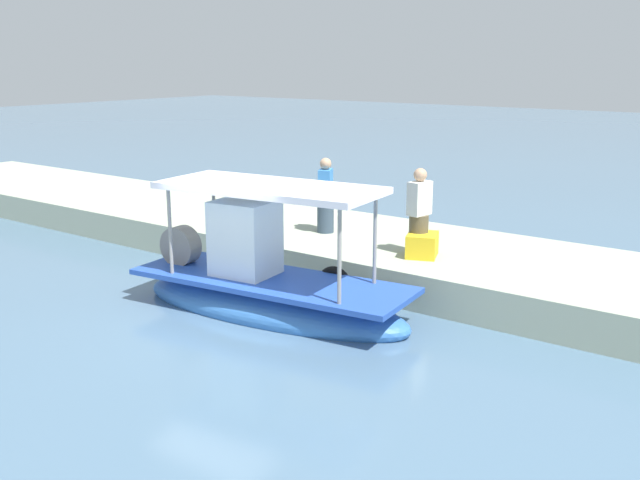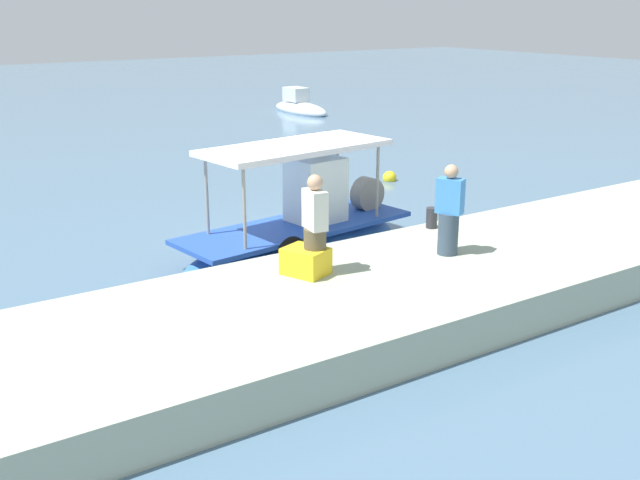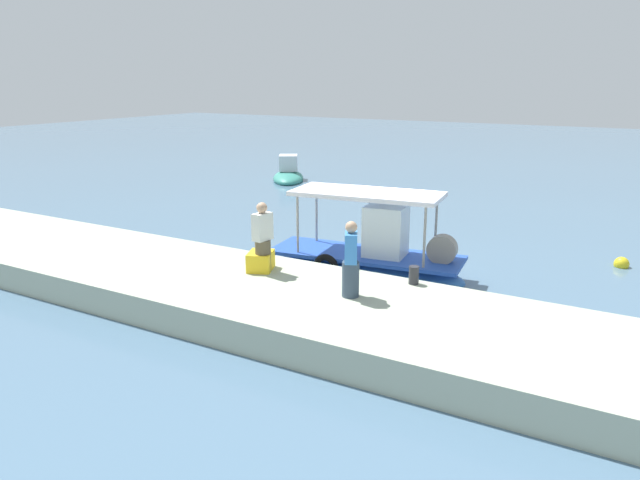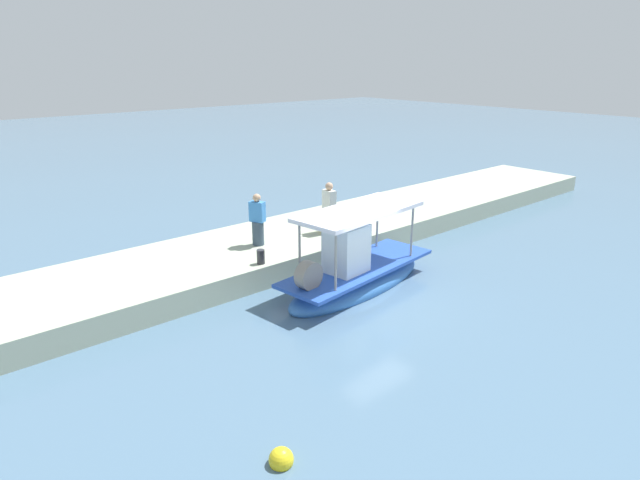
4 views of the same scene
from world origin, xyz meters
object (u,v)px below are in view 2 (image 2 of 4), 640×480
Objects in this scene: fisherman_near_bollard at (449,214)px; main_fishing_boat at (300,233)px; marker_buoy at (390,178)px; mooring_bollard at (432,218)px; fisherman_by_crate at (315,230)px; cargo_crate at (306,261)px; moored_boat_near at (300,107)px.

main_fishing_boat is at bearing 108.60° from fisherman_near_bollard.
mooring_bollard is at bearing -122.27° from marker_buoy.
mooring_bollard is 1.00× the size of marker_buoy.
cargo_crate is (-0.14, 0.08, -0.58)m from fisherman_by_crate.
main_fishing_boat reaches higher than cargo_crate.
mooring_bollard reaches higher than marker_buoy.
mooring_bollard is 7.78m from marker_buoy.
fisherman_near_bollard is 3.96× the size of marker_buoy.
cargo_crate is 1.69× the size of marker_buoy.
fisherman_near_bollard is 0.97× the size of fisherman_by_crate.
moored_boat_near is at bearing 64.56° from mooring_bollard.
fisherman_by_crate is at bearing -117.57° from main_fishing_boat.
fisherman_near_bollard reaches higher than mooring_bollard.
moored_boat_near is (6.03, 14.81, 0.15)m from marker_buoy.
moored_boat_near is at bearing 67.85° from marker_buoy.
main_fishing_boat is at bearing -143.66° from marker_buoy.
main_fishing_boat is 3.40m from cargo_crate.
fisherman_near_bollard reaches higher than moored_boat_near.
main_fishing_boat is 13.32× the size of mooring_bollard.
mooring_bollard is (2.10, -1.96, 0.48)m from main_fishing_boat.
marker_buoy is at bearing 57.79° from fisherman_near_bollard.
fisherman_by_crate is at bearing -121.69° from moored_boat_near.
cargo_crate is (-2.86, 0.56, -0.55)m from fisherman_near_bollard.
fisherman_by_crate is 0.42× the size of moored_boat_near.
cargo_crate is (-3.80, -0.94, 0.02)m from mooring_bollard.
mooring_bollard is at bearing -43.07° from main_fishing_boat.
marker_buoy is at bearing -112.15° from moored_boat_near.
fisherman_by_crate reaches higher than fisherman_near_bollard.
fisherman_by_crate is 26.32m from moored_boat_near.
marker_buoy is 15.99m from moored_boat_near.
fisherman_by_crate reaches higher than cargo_crate.
main_fishing_boat is 3.37× the size of fisherman_near_bollard.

